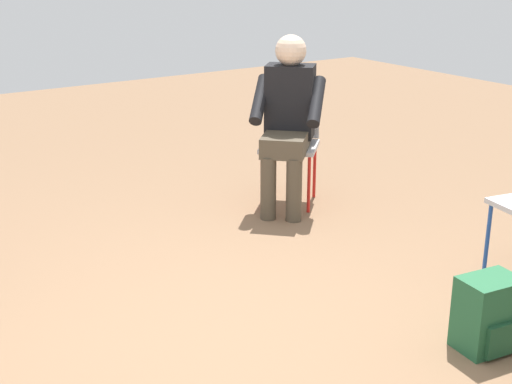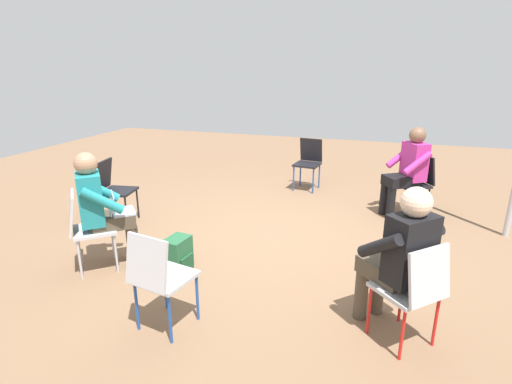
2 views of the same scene
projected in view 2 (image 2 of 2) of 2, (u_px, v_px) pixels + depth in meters
name	position (u px, v px, depth m)	size (l,w,h in m)	color
ground_plane	(269.00, 236.00, 4.96)	(14.00, 14.00, 0.00)	brown
chair_south	(159.00, 275.00, 3.08)	(0.47, 0.50, 0.85)	#B7B7BC
chair_southwest	(86.00, 225.00, 4.01)	(0.59, 0.58, 0.85)	#B7B7BC
chair_west	(113.00, 187.00, 5.28)	(0.49, 0.46, 0.85)	black
chair_north	(309.00, 160.00, 6.73)	(0.45, 0.48, 0.85)	black
chair_southeast	(414.00, 287.00, 2.90)	(0.58, 0.58, 0.85)	#B7B7BC
chair_northeast	(417.00, 180.00, 5.57)	(0.58, 0.56, 0.85)	black
person_with_laptop	(102.00, 205.00, 4.02)	(0.64, 0.63, 1.24)	#4C4233
person_in_magenta	(408.00, 167.00, 5.47)	(0.63, 0.63, 1.24)	black
person_in_black	(399.00, 254.00, 2.98)	(0.63, 0.63, 1.24)	#4C4233
backpack_near_laptop_user	(178.00, 256.00, 4.10)	(0.27, 0.30, 0.36)	#235B38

